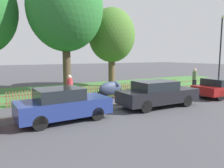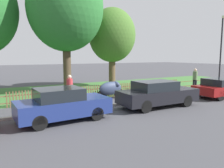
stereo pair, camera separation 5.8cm
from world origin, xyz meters
name	(u,v)px [view 1 (the left image)]	position (x,y,z in m)	size (l,w,h in m)	color
ground_plane	(130,104)	(0.00, 0.00, 0.00)	(120.00, 120.00, 0.00)	#424247
kerb_stone	(129,103)	(0.00, 0.10, 0.06)	(35.62, 0.20, 0.12)	#9E998E
grass_strip	(86,89)	(0.00, 6.39, 0.01)	(35.62, 7.85, 0.01)	#3D7033
park_fence	(109,91)	(0.00, 2.48, 0.43)	(35.62, 0.05, 0.85)	brown
parked_car_black_saloon	(63,104)	(-4.24, -1.16, 0.70)	(3.88, 1.80, 1.39)	navy
parked_car_navy_estate	(158,94)	(0.89, -1.22, 0.71)	(4.44, 1.77, 1.40)	black
parked_car_red_compact	(220,87)	(6.37, -1.18, 0.65)	(3.84, 1.74, 1.24)	maroon
covered_motorcycle	(111,88)	(-0.17, 1.91, 0.67)	(1.87, 0.76, 1.10)	black
tree_behind_motorcycle	(65,8)	(-1.70, 5.88, 6.13)	(5.47, 5.47, 9.31)	#473828
tree_mid_park	(112,36)	(2.83, 7.03, 4.47)	(4.11, 4.11, 6.88)	brown
pedestrian_near_fence	(70,88)	(-2.99, 1.58, 0.95)	(0.45, 0.45, 1.67)	#2D3351
pedestrian_by_lamp	(195,78)	(7.24, 1.62, 0.97)	(0.41, 0.41, 1.72)	black
street_lamp	(222,44)	(8.90, 0.58, 3.60)	(0.20, 0.79, 5.73)	black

